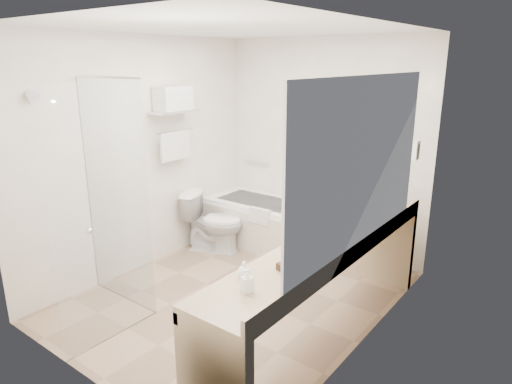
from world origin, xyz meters
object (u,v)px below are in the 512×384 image
Objects in this scene: vanity_counter at (324,270)px; amenity_basket at (289,268)px; water_bottle_left at (361,215)px; bathtub at (270,224)px; toilet at (214,222)px.

vanity_counter is 0.60m from amenity_basket.
amenity_basket is 0.74× the size of water_bottle_left.
bathtub is 0.59× the size of vanity_counter.
vanity_counter is at bearing -134.73° from toilet.
water_bottle_left reaches higher than bathtub.
toilet is 4.70× the size of amenity_basket.
bathtub is at bearing 128.53° from amenity_basket.
amenity_basket is (1.55, -1.94, 0.60)m from bathtub.
toilet is 2.50m from amenity_basket.
vanity_counter reaches higher than bathtub.
water_bottle_left reaches higher than toilet.
water_bottle_left is (0.00, 1.13, 0.07)m from amenity_basket.
bathtub is 7.69× the size of water_bottle_left.
water_bottle_left is (1.55, -0.81, 0.67)m from bathtub.
amenity_basket is (2.00, -1.41, 0.52)m from toilet.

